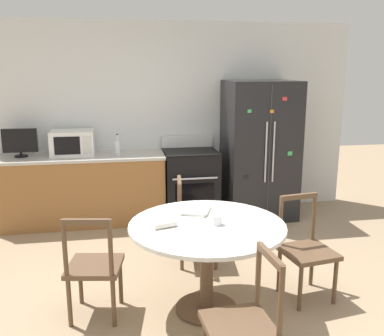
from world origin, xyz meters
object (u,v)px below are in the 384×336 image
object	(u,v)px
dining_chair_right	(306,250)
countertop_tv	(20,142)
refrigerator	(259,150)
dining_chair_near	(243,325)
candle_glass	(217,221)
oven_range	(191,184)
microwave	(73,143)
counter_bottle	(118,147)
dining_chair_far	(195,223)
dining_chair_left	(94,267)

from	to	relation	value
dining_chair_right	countertop_tv	bearing A→B (deg)	-48.38
refrigerator	dining_chair_near	bearing A→B (deg)	-109.86
dining_chair_near	candle_glass	bearing A→B (deg)	-5.71
countertop_tv	dining_chair_near	xyz separation A→B (m)	(1.94, -3.29, -0.66)
refrigerator	oven_range	bearing A→B (deg)	175.69
refrigerator	countertop_tv	xyz separation A→B (m)	(-3.08, 0.14, 0.18)
oven_range	microwave	distance (m)	1.63
refrigerator	counter_bottle	bearing A→B (deg)	179.71
counter_bottle	dining_chair_far	distance (m)	1.64
refrigerator	oven_range	world-z (taller)	refrigerator
dining_chair_left	dining_chair_right	distance (m)	1.82
counter_bottle	dining_chair_left	size ratio (longest dim) A/B	0.31
counter_bottle	dining_chair_right	world-z (taller)	counter_bottle
dining_chair_far	oven_range	bearing A→B (deg)	179.10
dining_chair_right	candle_glass	bearing A→B (deg)	-1.75
microwave	countertop_tv	bearing A→B (deg)	-179.38
countertop_tv	dining_chair_right	bearing A→B (deg)	-39.37
countertop_tv	dining_chair_left	bearing A→B (deg)	-66.97
oven_range	dining_chair_left	distance (m)	2.53
dining_chair_left	dining_chair_right	bearing A→B (deg)	10.20
microwave	dining_chair_right	bearing A→B (deg)	-46.81
oven_range	dining_chair_left	world-z (taller)	oven_range
countertop_tv	counter_bottle	distance (m)	1.21
oven_range	counter_bottle	xyz separation A→B (m)	(-0.95, -0.06, 0.54)
counter_bottle	dining_chair_right	bearing A→B (deg)	-53.57
refrigerator	dining_chair_near	size ratio (longest dim) A/B	2.03
microwave	countertop_tv	size ratio (longest dim) A/B	1.27
counter_bottle	candle_glass	size ratio (longest dim) A/B	3.17
dining_chair_left	microwave	bearing A→B (deg)	108.07
microwave	dining_chair_near	distance (m)	3.60
refrigerator	dining_chair_left	world-z (taller)	refrigerator
microwave	counter_bottle	xyz separation A→B (m)	(0.56, -0.14, -0.05)
refrigerator	dining_chair_right	distance (m)	2.23
counter_bottle	dining_chair_near	bearing A→B (deg)	-76.77
dining_chair_near	candle_glass	size ratio (longest dim) A/B	10.23
dining_chair_far	dining_chair_right	bearing A→B (deg)	52.07
oven_range	countertop_tv	bearing A→B (deg)	178.17
oven_range	counter_bottle	bearing A→B (deg)	-176.35
oven_range	countertop_tv	distance (m)	2.24
dining_chair_left	refrigerator	bearing A→B (deg)	55.72
countertop_tv	counter_bottle	size ratio (longest dim) A/B	1.51
dining_chair_right	microwave	bearing A→B (deg)	-55.82
counter_bottle	refrigerator	bearing A→B (deg)	-0.29
dining_chair_near	dining_chair_far	size ratio (longest dim) A/B	1.00
dining_chair_left	candle_glass	size ratio (longest dim) A/B	10.23
oven_range	dining_chair_far	world-z (taller)	oven_range
counter_bottle	dining_chair_near	xyz separation A→B (m)	(0.74, -3.16, -0.57)
countertop_tv	candle_glass	xyz separation A→B (m)	(1.97, -2.41, -0.29)
microwave	dining_chair_left	world-z (taller)	microwave
dining_chair_right	candle_glass	world-z (taller)	dining_chair_right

